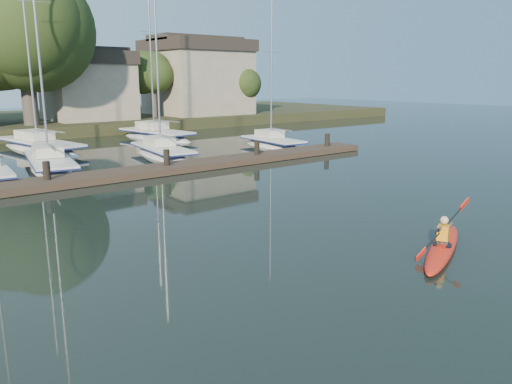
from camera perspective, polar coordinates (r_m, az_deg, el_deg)
ground at (r=13.75m, az=7.38°, el=-7.68°), size 160.00×160.00×0.00m
kayak at (r=15.14m, az=20.56°, el=-5.75°), size 4.56×2.46×1.50m
dock at (r=25.14m, az=-16.14°, el=1.84°), size 34.00×2.00×1.80m
sailboat_2 at (r=29.46m, az=-22.44°, el=2.17°), size 3.62×9.19×14.83m
sailboat_3 at (r=32.06m, az=-10.65°, el=3.72°), size 3.12×8.12×12.76m
sailboat_4 at (r=35.97m, az=1.89°, el=4.92°), size 2.61×6.90×11.46m
sailboat_6 at (r=37.21m, az=-23.45°, el=4.11°), size 4.02×10.96×17.06m
sailboat_7 at (r=41.53m, az=-11.31°, el=5.72°), size 3.68×9.20×14.44m
shore at (r=50.40m, az=-26.45°, el=9.80°), size 90.00×25.25×12.75m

